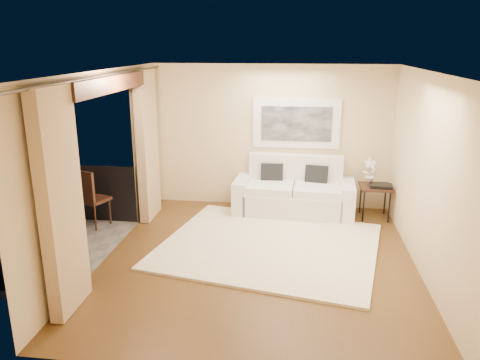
% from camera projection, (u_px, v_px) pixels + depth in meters
% --- Properties ---
extents(floor, '(5.00, 5.00, 0.00)m').
position_uv_depth(floor, '(258.00, 260.00, 6.86)').
color(floor, brown).
rests_on(floor, ground).
extents(room_shell, '(5.00, 6.40, 5.00)m').
position_uv_depth(room_shell, '(106.00, 84.00, 6.41)').
color(room_shell, white).
rests_on(room_shell, ground).
extents(balcony, '(1.81, 2.60, 1.17)m').
position_uv_depth(balcony, '(45.00, 237.00, 7.21)').
color(balcony, '#605B56').
rests_on(balcony, ground).
extents(curtains, '(0.16, 4.80, 2.64)m').
position_uv_depth(curtains, '(114.00, 167.00, 6.74)').
color(curtains, tan).
rests_on(curtains, ground).
extents(artwork, '(1.62, 0.07, 0.92)m').
position_uv_depth(artwork, '(296.00, 124.00, 8.69)').
color(artwork, white).
rests_on(artwork, room_shell).
extents(rug, '(3.72, 3.40, 0.04)m').
position_uv_depth(rug, '(269.00, 245.00, 7.30)').
color(rug, '#FFF0CD').
rests_on(rug, floor).
extents(sofa, '(2.22, 1.04, 1.05)m').
position_uv_depth(sofa, '(294.00, 193.00, 8.70)').
color(sofa, white).
rests_on(sofa, floor).
extents(side_table, '(0.57, 0.57, 0.60)m').
position_uv_depth(side_table, '(376.00, 189.00, 8.38)').
color(side_table, '#331B11').
rests_on(side_table, floor).
extents(tray, '(0.41, 0.32, 0.05)m').
position_uv_depth(tray, '(381.00, 186.00, 8.28)').
color(tray, black).
rests_on(tray, side_table).
extents(orchid, '(0.27, 0.21, 0.47)m').
position_uv_depth(orchid, '(370.00, 171.00, 8.45)').
color(orchid, white).
rests_on(orchid, side_table).
extents(bistro_table, '(0.85, 0.85, 0.79)m').
position_uv_depth(bistro_table, '(27.00, 200.00, 7.29)').
color(bistro_table, '#331B11').
rests_on(bistro_table, balcony).
extents(balcony_chair_far, '(0.57, 0.57, 1.03)m').
position_uv_depth(balcony_chair_far, '(88.00, 194.00, 7.91)').
color(balcony_chair_far, '#331B11').
rests_on(balcony_chair_far, balcony).
extents(balcony_chair_near, '(0.57, 0.57, 1.04)m').
position_uv_depth(balcony_chair_near, '(4.00, 219.00, 6.75)').
color(balcony_chair_near, '#331B11').
rests_on(balcony_chair_near, balcony).
extents(ice_bucket, '(0.18, 0.18, 0.20)m').
position_uv_depth(ice_bucket, '(20.00, 186.00, 7.39)').
color(ice_bucket, silver).
rests_on(ice_bucket, bistro_table).
extents(candle, '(0.06, 0.06, 0.07)m').
position_uv_depth(candle, '(31.00, 191.00, 7.37)').
color(candle, red).
rests_on(candle, bistro_table).
extents(vase, '(0.04, 0.04, 0.18)m').
position_uv_depth(vase, '(16.00, 193.00, 7.06)').
color(vase, silver).
rests_on(vase, bistro_table).
extents(glass_a, '(0.06, 0.06, 0.12)m').
position_uv_depth(glass_a, '(34.00, 192.00, 7.20)').
color(glass_a, white).
rests_on(glass_a, bistro_table).
extents(glass_b, '(0.06, 0.06, 0.12)m').
position_uv_depth(glass_b, '(40.00, 191.00, 7.26)').
color(glass_b, silver).
rests_on(glass_b, bistro_table).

